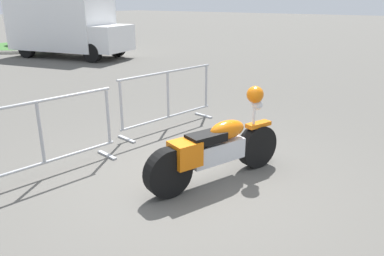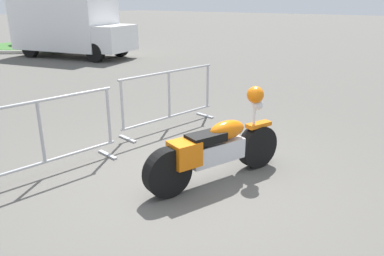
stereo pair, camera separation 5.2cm
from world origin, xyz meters
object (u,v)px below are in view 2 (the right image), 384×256
crowd_barrier_near (42,138)px  crowd_barrier_far (169,99)px  delivery_van (69,26)px  motorcycle (216,148)px

crowd_barrier_near → crowd_barrier_far: bearing=0.0°
crowd_barrier_far → delivery_van: (4.53, 9.30, 0.69)m
motorcycle → crowd_barrier_far: bearing=73.8°
crowd_barrier_near → crowd_barrier_far: 2.60m
crowd_barrier_far → motorcycle: bearing=-124.1°
motorcycle → delivery_van: size_ratio=0.39×
crowd_barrier_far → delivery_van: 10.36m
crowd_barrier_near → delivery_van: delivery_van is taller
crowd_barrier_near → crowd_barrier_far: (2.60, 0.00, 0.00)m
delivery_van → crowd_barrier_far: bearing=-39.9°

